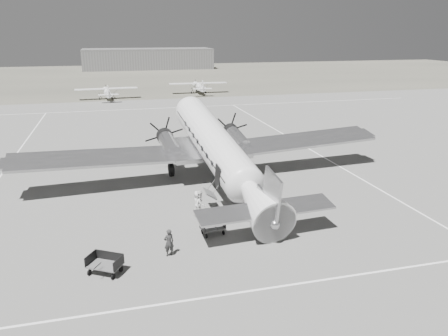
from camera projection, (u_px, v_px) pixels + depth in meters
ground at (224, 190)px, 34.66m from camera, size 260.00×260.00×0.00m
taxi_line_near at (295, 284)px, 21.73m from camera, size 60.00×0.15×0.01m
taxi_line_right at (359, 178)px, 37.54m from camera, size 0.15×80.00×0.01m
taxi_line_left at (5, 170)px, 39.55m from camera, size 0.15×60.00×0.01m
taxi_line_horizon at (163, 108)px, 71.58m from camera, size 90.00×0.15×0.01m
grass_infield at (139, 76)px, 122.36m from camera, size 260.00×90.00×0.01m
hangar_main at (148, 59)px, 145.66m from camera, size 42.00×14.00×6.60m
dc3_airliner at (218, 151)px, 34.45m from camera, size 33.46×24.44×6.08m
light_plane_left at (107, 93)px, 80.13m from camera, size 11.88×9.87×2.35m
light_plane_right at (199, 88)px, 87.86m from camera, size 11.96×9.78×2.44m
baggage_cart_near at (213, 228)px, 26.97m from camera, size 1.68×1.32×0.85m
baggage_cart_far at (105, 265)px, 22.56m from camera, size 2.20×2.03×1.02m
ground_crew at (169, 243)px, 24.28m from camera, size 0.66×0.51×1.61m
ramp_agent at (200, 204)px, 29.44m from camera, size 1.02×1.11×1.85m
passenger at (198, 204)px, 29.49m from camera, size 0.82×1.02×1.83m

